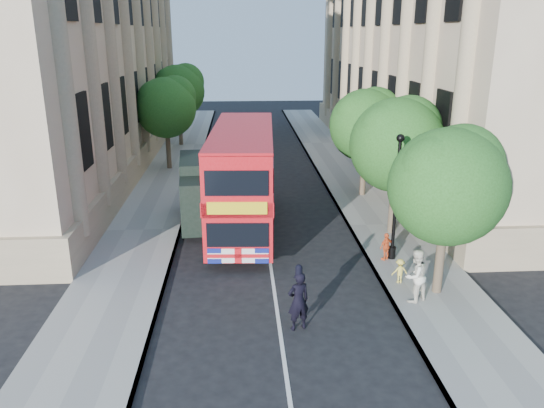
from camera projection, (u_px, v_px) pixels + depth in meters
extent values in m
plane|color=black|center=(282.00, 347.00, 15.86)|extent=(120.00, 120.00, 0.00)
cube|color=gray|center=(384.00, 225.00, 25.67)|extent=(3.50, 80.00, 0.12)
cube|color=gray|center=(144.00, 231.00, 25.00)|extent=(3.50, 80.00, 0.12)
cube|color=tan|center=(454.00, 32.00, 36.68)|extent=(12.00, 38.00, 18.00)
cube|color=tan|center=(46.00, 32.00, 35.06)|extent=(12.00, 38.00, 18.00)
cylinder|color=#473828|center=(440.00, 258.00, 18.61)|extent=(0.32, 0.32, 2.86)
sphere|color=#214F1A|center=(448.00, 187.00, 17.81)|extent=(4.00, 4.00, 4.00)
sphere|color=#214F1A|center=(462.00, 165.00, 18.02)|extent=(2.80, 2.80, 2.80)
sphere|color=#214F1A|center=(438.00, 174.00, 17.33)|extent=(2.60, 2.60, 2.60)
cylinder|color=#473828|center=(393.00, 204.00, 24.28)|extent=(0.32, 0.32, 2.99)
sphere|color=#214F1A|center=(397.00, 145.00, 23.44)|extent=(4.20, 4.20, 4.20)
sphere|color=#214F1A|center=(409.00, 128.00, 23.65)|extent=(2.94, 2.94, 2.94)
sphere|color=#214F1A|center=(388.00, 134.00, 22.96)|extent=(2.73, 2.73, 2.73)
cylinder|color=#473828|center=(363.00, 172.00, 29.99)|extent=(0.32, 0.32, 2.90)
sphere|color=#214F1A|center=(366.00, 125.00, 29.18)|extent=(4.00, 4.00, 4.00)
sphere|color=#214F1A|center=(375.00, 112.00, 29.39)|extent=(2.80, 2.80, 2.80)
sphere|color=#214F1A|center=(358.00, 117.00, 28.70)|extent=(2.60, 2.60, 2.60)
cylinder|color=#473828|center=(168.00, 148.00, 35.93)|extent=(0.32, 0.32, 2.99)
sphere|color=#214F1A|center=(166.00, 108.00, 35.09)|extent=(4.00, 4.00, 4.00)
sphere|color=#214F1A|center=(175.00, 97.00, 35.30)|extent=(2.80, 2.80, 2.80)
sphere|color=#214F1A|center=(157.00, 100.00, 34.61)|extent=(2.60, 2.60, 2.60)
cylinder|color=#473828|center=(180.00, 127.00, 43.50)|extent=(0.32, 0.32, 3.17)
sphere|color=#214F1A|center=(178.00, 91.00, 42.61)|extent=(4.20, 4.20, 4.20)
sphere|color=#214F1A|center=(186.00, 82.00, 42.81)|extent=(2.94, 2.94, 2.94)
sphere|color=#214F1A|center=(171.00, 84.00, 42.12)|extent=(2.73, 2.73, 2.73)
cylinder|color=black|center=(392.00, 252.00, 21.74)|extent=(0.30, 0.30, 0.50)
cylinder|color=black|center=(396.00, 200.00, 21.04)|extent=(0.14, 0.14, 5.00)
sphere|color=black|center=(401.00, 138.00, 20.27)|extent=(0.32, 0.32, 0.32)
cube|color=red|center=(243.00, 176.00, 24.63)|extent=(3.22, 10.32, 4.24)
cube|color=black|center=(243.00, 195.00, 24.92)|extent=(3.25, 9.68, 0.97)
cube|color=black|center=(243.00, 153.00, 24.29)|extent=(3.25, 9.68, 0.97)
cube|color=yellow|center=(237.00, 208.00, 19.74)|extent=(2.25, 0.20, 0.48)
cylinder|color=black|center=(211.00, 247.00, 21.84)|extent=(0.36, 1.09, 1.07)
cylinder|color=black|center=(269.00, 247.00, 21.86)|extent=(0.36, 1.09, 1.07)
cylinder|color=black|center=(224.00, 197.00, 28.48)|extent=(0.36, 1.09, 1.07)
cylinder|color=black|center=(269.00, 197.00, 28.50)|extent=(0.36, 1.09, 1.07)
cube|color=black|center=(206.00, 204.00, 24.06)|extent=(2.43, 2.23, 2.38)
cube|color=black|center=(206.00, 205.00, 23.06)|extent=(2.04, 0.28, 0.79)
cube|color=black|center=(204.00, 185.00, 26.33)|extent=(2.57, 3.80, 2.83)
cube|color=black|center=(206.00, 215.00, 26.11)|extent=(2.51, 5.59, 0.28)
cylinder|color=black|center=(184.00, 229.00, 24.14)|extent=(0.33, 0.92, 0.90)
cylinder|color=black|center=(229.00, 226.00, 24.43)|extent=(0.33, 0.92, 0.90)
cylinder|color=black|center=(185.00, 204.00, 27.65)|extent=(0.33, 0.92, 0.90)
cylinder|color=black|center=(224.00, 202.00, 27.94)|extent=(0.33, 0.92, 0.90)
imported|color=black|center=(298.00, 301.00, 16.54)|extent=(0.83, 0.67, 1.97)
imported|color=white|center=(415.00, 276.00, 18.07)|extent=(1.15, 1.08, 1.88)
imported|color=orange|center=(386.00, 246.00, 21.49)|extent=(0.73, 0.59, 1.16)
imported|color=#DFC94C|center=(400.00, 271.00, 19.55)|extent=(0.65, 0.43, 0.93)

